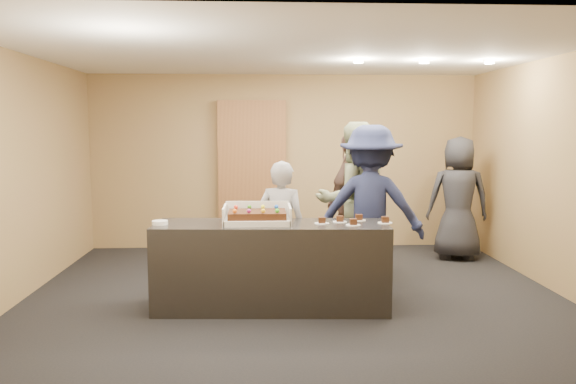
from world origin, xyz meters
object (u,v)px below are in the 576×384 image
object	(u,v)px
person_navy_man	(370,208)
person_dark_suit	(458,198)
plate_stack	(160,223)
storage_cabinet	(252,175)
person_brown_extra	(353,202)
serving_counter	(271,266)
sheet_cake	(257,214)
person_server_grey	(282,229)
cake_box	(257,219)
person_sage_man	(353,201)

from	to	relation	value
person_navy_man	person_dark_suit	distance (m)	2.13
person_dark_suit	plate_stack	bearing A→B (deg)	37.94
storage_cabinet	person_brown_extra	bearing A→B (deg)	-49.12
storage_cabinet	serving_counter	bearing A→B (deg)	-85.54
sheet_cake	person_brown_extra	bearing A→B (deg)	49.40
serving_counter	person_server_grey	xyz separation A→B (m)	(0.12, 0.45, 0.31)
plate_stack	person_navy_man	distance (m)	2.39
cake_box	sheet_cake	xyz separation A→B (m)	(-0.00, -0.03, 0.05)
cake_box	plate_stack	bearing A→B (deg)	-177.80
serving_counter	sheet_cake	world-z (taller)	sheet_cake
person_navy_man	storage_cabinet	bearing A→B (deg)	-45.79
storage_cabinet	person_navy_man	xyz separation A→B (m)	(1.39, -2.33, -0.19)
serving_counter	cake_box	xyz separation A→B (m)	(-0.14, 0.03, 0.50)
person_sage_man	plate_stack	bearing A→B (deg)	13.92
person_server_grey	storage_cabinet	bearing A→B (deg)	-62.43
person_navy_man	person_dark_suit	xyz separation A→B (m)	(1.56, 1.45, -0.08)
serving_counter	person_navy_man	distance (m)	1.43
serving_counter	person_server_grey	world-z (taller)	person_server_grey
storage_cabinet	person_brown_extra	xyz separation A→B (m)	(1.33, -1.54, -0.23)
cake_box	person_dark_suit	bearing A→B (deg)	36.01
sheet_cake	person_dark_suit	distance (m)	3.56
storage_cabinet	person_server_grey	size ratio (longest dim) A/B	1.51
person_server_grey	person_navy_man	distance (m)	1.08
person_navy_man	person_brown_extra	bearing A→B (deg)	-72.11
plate_stack	person_navy_man	bearing A→B (deg)	16.30
serving_counter	plate_stack	bearing A→B (deg)	-176.25
person_server_grey	person_sage_man	bearing A→B (deg)	-123.96
cake_box	person_navy_man	world-z (taller)	person_navy_man
cake_box	sheet_cake	bearing A→B (deg)	-90.93
serving_counter	person_sage_man	xyz separation A→B (m)	(1.04, 1.12, 0.53)
serving_counter	cake_box	world-z (taller)	cake_box
serving_counter	person_sage_man	distance (m)	1.62
person_navy_man	cake_box	bearing A→B (deg)	39.18
serving_counter	sheet_cake	bearing A→B (deg)	-176.88
plate_stack	person_sage_man	bearing A→B (deg)	27.64
storage_cabinet	person_server_grey	distance (m)	2.59
storage_cabinet	person_dark_suit	xyz separation A→B (m)	(2.95, -0.88, -0.27)
person_server_grey	person_dark_suit	distance (m)	3.08
sheet_cake	person_server_grey	bearing A→B (deg)	59.08
person_server_grey	person_brown_extra	distance (m)	1.40
person_navy_man	person_brown_extra	distance (m)	0.79
person_server_grey	person_sage_man	world-z (taller)	person_sage_man
cake_box	sheet_cake	size ratio (longest dim) A/B	1.17
plate_stack	serving_counter	bearing A→B (deg)	0.64
storage_cabinet	person_sage_man	xyz separation A→B (m)	(1.27, -1.86, -0.17)
cake_box	person_server_grey	world-z (taller)	person_server_grey
person_navy_man	person_dark_suit	size ratio (longest dim) A/B	1.09
serving_counter	storage_cabinet	xyz separation A→B (m)	(-0.23, 2.99, 0.70)
storage_cabinet	sheet_cake	world-z (taller)	storage_cabinet
person_brown_extra	person_server_grey	bearing A→B (deg)	-2.48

